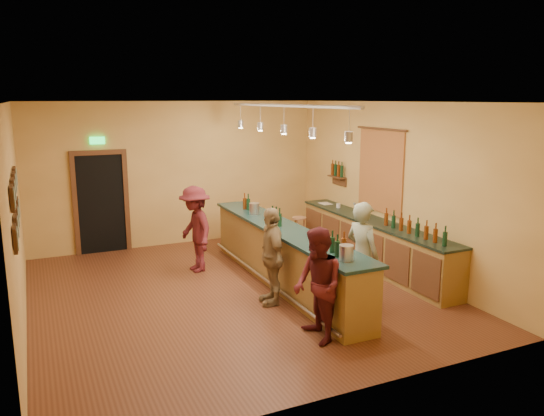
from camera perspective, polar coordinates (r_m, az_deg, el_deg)
name	(u,v)px	position (r m, az deg, el deg)	size (l,w,h in m)	color
floor	(235,292)	(9.21, -4.05, -9.01)	(7.00, 7.00, 0.00)	#562B18
ceiling	(232,102)	(8.62, -4.36, 11.31)	(6.50, 7.00, 0.02)	silver
wall_back	(178,174)	(12.08, -10.04, 3.65)	(6.50, 0.02, 3.20)	#BC8E46
wall_front	(349,257)	(5.72, 8.23, -5.25)	(6.50, 0.02, 3.20)	#BC8E46
wall_left	(16,219)	(8.25, -25.84, -1.05)	(0.02, 7.00, 3.20)	#BC8E46
wall_right	(393,187)	(10.35, 12.92, 2.21)	(0.02, 7.00, 3.20)	#BC8E46
doorway	(101,201)	(11.82, -17.91, 0.76)	(1.15, 0.09, 2.48)	black
tapestry	(380,172)	(10.62, 11.59, 3.86)	(0.03, 1.40, 1.60)	maroon
bottle_shelf	(337,172)	(11.84, 7.04, 3.91)	(0.17, 0.55, 0.54)	#4C3016
picture_grid	(16,204)	(7.45, -25.85, 0.43)	(0.06, 2.20, 0.70)	#382111
back_counter	(373,243)	(10.56, 10.84, -3.71)	(0.60, 4.55, 1.27)	brown
tasting_bar	(283,252)	(9.36, 1.23, -4.73)	(0.73, 5.10, 1.38)	brown
pendant_track	(284,115)	(8.99, 1.30, 9.97)	(0.11, 4.60, 0.50)	silver
bartender	(362,255)	(8.41, 9.69, -5.05)	(0.62, 0.41, 1.71)	gray
customer_a	(318,286)	(7.22, 4.96, -8.33)	(0.77, 0.60, 1.58)	#59191E
customer_b	(272,256)	(8.48, -0.05, -5.18)	(0.93, 0.39, 1.58)	#997A51
customer_c	(195,229)	(10.17, -8.25, -2.25)	(1.07, 0.61, 1.65)	#59191E
bar_stool	(299,224)	(11.93, 2.95, -1.68)	(0.31, 0.31, 0.64)	#A7774B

